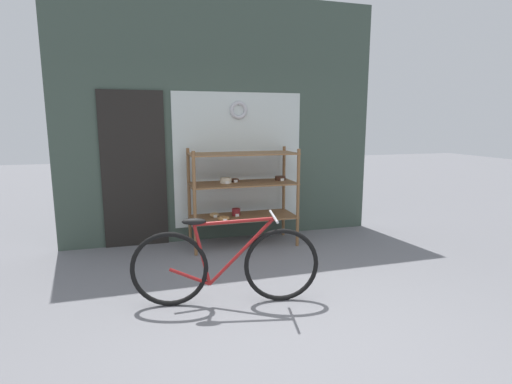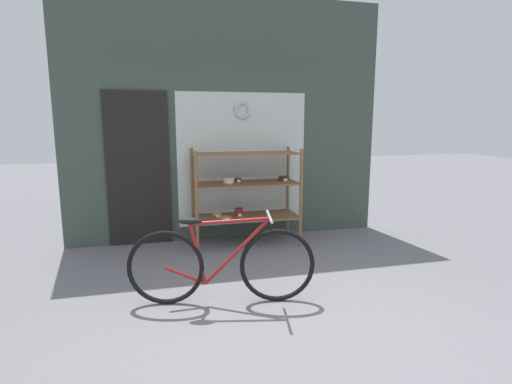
# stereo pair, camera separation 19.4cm
# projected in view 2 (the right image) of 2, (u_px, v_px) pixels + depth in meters

# --- Properties ---
(ground_plane) EXTENTS (30.00, 30.00, 0.00)m
(ground_plane) POSITION_uv_depth(u_px,v_px,m) (294.00, 336.00, 3.20)
(ground_plane) COLOR slate
(storefront_facade) EXTENTS (4.54, 0.13, 3.41)m
(storefront_facade) POSITION_uv_depth(u_px,v_px,m) (225.00, 124.00, 5.67)
(storefront_facade) COLOR #3D4C42
(storefront_facade) RESTS_ON ground_plane
(display_case) EXTENTS (1.44, 0.60, 1.34)m
(display_case) POSITION_uv_depth(u_px,v_px,m) (245.00, 188.00, 5.45)
(display_case) COLOR brown
(display_case) RESTS_ON ground_plane
(bicycle) EXTENTS (1.73, 0.49, 0.84)m
(bicycle) POSITION_uv_depth(u_px,v_px,m) (221.00, 264.00, 3.72)
(bicycle) COLOR black
(bicycle) RESTS_ON ground_plane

